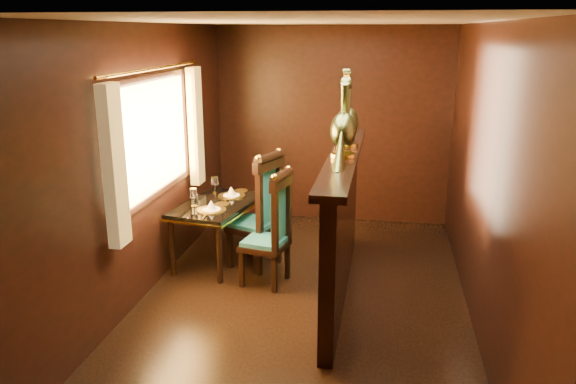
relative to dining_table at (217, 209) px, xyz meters
name	(u,v)px	position (x,y,z in m)	size (l,w,h in m)	color
ground	(302,303)	(1.05, -0.84, -0.59)	(5.00, 5.00, 0.00)	black
room_shell	(294,134)	(0.97, -0.82, 0.99)	(3.04, 5.04, 2.52)	black
partition	(341,222)	(1.37, -0.54, 0.12)	(0.26, 2.70, 1.36)	black
dining_table	(217,209)	(0.00, 0.00, 0.00)	(0.87, 1.23, 0.86)	black
chair_left	(275,226)	(0.73, -0.48, 0.02)	(0.50, 0.52, 1.18)	black
chair_right	(263,208)	(0.53, -0.10, 0.07)	(0.59, 0.61, 1.27)	black
peacock_left	(344,115)	(1.38, -0.67, 1.14)	(0.24, 0.63, 0.75)	#184A39
peacock_right	(348,109)	(1.38, -0.20, 1.13)	(0.23, 0.61, 0.72)	#184A39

